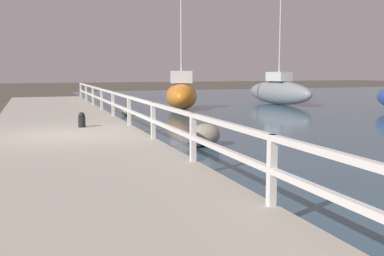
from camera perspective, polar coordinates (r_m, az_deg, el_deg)
The scene contains 9 objects.
ground_plane at distance 12.42m, azimuth -15.50°, elevation -2.08°, with size 120.00×120.00×0.00m, color #4C473D.
dock_walkway at distance 12.40m, azimuth -15.52°, elevation -1.46°, with size 4.14×36.00×0.27m.
railing at distance 12.59m, azimuth -6.66°, elevation 2.40°, with size 0.10×32.50×0.92m.
boulder_upstream at distance 19.67m, azimuth -8.40°, elevation 1.92°, with size 0.37×0.33×0.28m.
boulder_water_edge at distance 11.55m, azimuth 0.50°, elevation -1.67°, with size 0.44×0.40×0.33m.
boulder_near_dock at distance 11.76m, azimuth 1.71°, elevation -0.88°, with size 0.79×0.71×0.59m.
mooring_bollard at distance 13.91m, azimuth -13.83°, elevation 1.03°, with size 0.22×0.22×0.45m.
sailboat_orange at distance 22.63m, azimuth -1.35°, elevation 4.29°, with size 2.52×3.74×5.94m.
sailboat_gray at distance 26.56m, azimuth 10.95°, elevation 4.60°, with size 1.76×5.80×7.36m.
Camera 1 is at (-0.82, -12.23, 1.99)m, focal length 42.00 mm.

